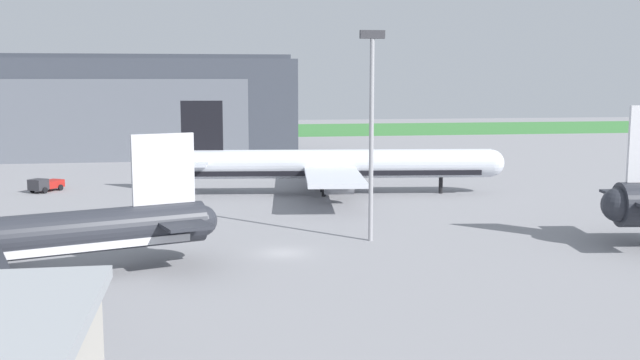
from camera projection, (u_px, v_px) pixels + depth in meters
ground_plane at (283, 253)px, 67.80m from camera, size 440.00×440.00×0.00m
grass_field_strip at (227, 131)px, 227.86m from camera, size 440.00×56.00×0.08m
maintenance_hangar at (95, 107)px, 155.28m from camera, size 82.39×32.46×21.00m
airliner_far_right at (335, 165)px, 101.90m from camera, size 46.56×37.37×12.94m
baggage_tug at (45, 184)px, 104.50m from camera, size 4.50×5.44×1.95m
apron_light_mast at (372, 120)px, 71.40m from camera, size 2.40×0.50×20.47m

